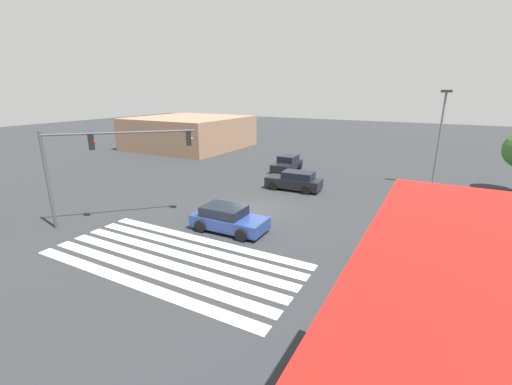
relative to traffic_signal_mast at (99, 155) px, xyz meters
The scene contains 10 objects.
ground_plane 10.14m from the traffic_signal_mast, 45.00° to the left, with size 146.65×146.65×0.00m, color #2B2D30.
crosswalk_markings 7.91m from the traffic_signal_mast, 14.07° to the right, with size 12.41×5.35×0.01m.
traffic_signal_mast is the anchor object (origin of this frame).
car_0 18.62m from the traffic_signal_mast, 77.78° to the left, with size 2.07×4.14×1.47m.
car_1 8.16m from the traffic_signal_mast, 19.84° to the left, with size 4.27×2.22×1.39m.
car_2 14.28m from the traffic_signal_mast, 59.11° to the left, with size 4.41×2.07×1.50m.
car_3 17.32m from the traffic_signal_mast, ahead, with size 4.69×2.17×1.44m.
corner_building 28.13m from the traffic_signal_mast, 118.96° to the left, with size 13.50×13.50×4.12m.
pedestrian 16.02m from the traffic_signal_mast, ahead, with size 0.40×0.41×1.77m.
street_light_pole_a 24.74m from the traffic_signal_mast, 47.50° to the left, with size 0.80×0.36×7.63m.
Camera 1 is at (10.36, -19.05, 7.62)m, focal length 24.00 mm.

